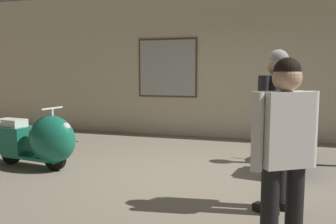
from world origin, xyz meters
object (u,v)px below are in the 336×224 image
scooter_0 (39,140)px  visitor_0 (284,149)px  scooter_1 (299,137)px  visitor_1 (276,119)px

scooter_0 → visitor_0: (3.49, -1.81, 0.48)m
scooter_0 → scooter_1: (3.80, 1.33, 0.02)m
scooter_1 → visitor_0: bearing=-176.9°
visitor_1 → scooter_1: bearing=-69.6°
scooter_0 → visitor_1: bearing=-3.7°
scooter_0 → visitor_1: visitor_1 is taller
scooter_1 → scooter_0: bearing=118.0°
scooter_0 → scooter_1: 4.02m
scooter_1 → visitor_0: (-0.31, -3.14, 0.46)m
visitor_0 → scooter_0: bearing=30.8°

